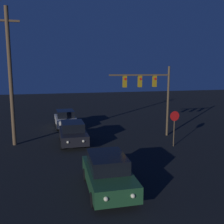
% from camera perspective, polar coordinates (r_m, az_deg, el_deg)
% --- Properties ---
extents(car_near, '(2.11, 4.32, 1.63)m').
position_cam_1_polar(car_near, '(11.78, -0.95, -13.66)').
color(car_near, '#1E4728').
rests_on(car_near, ground_plane).
extents(car_mid, '(2.05, 4.30, 1.63)m').
position_cam_1_polar(car_mid, '(19.18, -8.94, -4.69)').
color(car_mid, black).
rests_on(car_mid, ground_plane).
extents(car_far, '(2.00, 4.28, 1.63)m').
position_cam_1_polar(car_far, '(24.87, -10.57, -1.52)').
color(car_far, beige).
rests_on(car_far, ground_plane).
extents(traffic_signal_mast, '(5.20, 0.30, 5.83)m').
position_cam_1_polar(traffic_signal_mast, '(20.68, 8.97, 5.30)').
color(traffic_signal_mast, brown).
rests_on(traffic_signal_mast, ground_plane).
extents(stop_sign, '(0.71, 0.07, 2.60)m').
position_cam_1_polar(stop_sign, '(18.54, 14.07, -2.23)').
color(stop_sign, brown).
rests_on(stop_sign, ground_plane).
extents(utility_pole, '(1.68, 0.28, 9.86)m').
position_cam_1_polar(utility_pole, '(19.40, -22.20, 7.63)').
color(utility_pole, brown).
rests_on(utility_pole, ground_plane).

